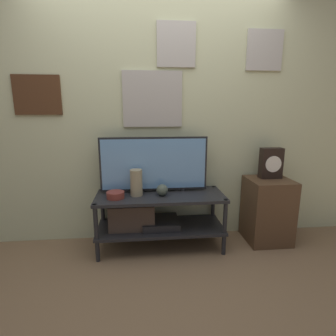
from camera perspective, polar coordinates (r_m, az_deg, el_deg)
ground_plane at (r=2.57m, az=-1.13°, el=-19.69°), size 12.00×12.00×0.00m
wall_back at (r=2.74m, az=-2.27°, el=12.29°), size 6.40×0.08×2.70m
media_console at (r=2.65m, az=-4.00°, el=-10.10°), size 1.25×0.48×0.56m
television at (r=2.61m, az=-3.06°, el=0.88°), size 1.06×0.05×0.56m
vase_wide_bowl at (r=2.52m, az=-11.37°, el=-5.77°), size 0.17×0.17×0.06m
vase_round_glass at (r=2.54m, az=-1.27°, el=-4.81°), size 0.11×0.11×0.11m
vase_tall_ceramic at (r=2.54m, az=-6.91°, el=-3.18°), size 0.12×0.12×0.26m
side_table at (r=2.98m, az=20.79°, el=-8.57°), size 0.43×0.42×0.67m
mantel_clock at (r=2.90m, az=21.51°, el=0.99°), size 0.22×0.11×0.32m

